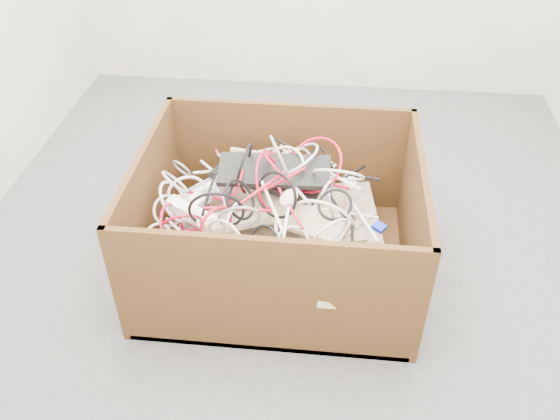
# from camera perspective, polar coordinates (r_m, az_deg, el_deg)

# --- Properties ---
(ground) EXTENTS (3.00, 3.00, 0.00)m
(ground) POSITION_cam_1_polar(r_m,az_deg,el_deg) (2.77, 1.58, -1.68)
(ground) COLOR #4B4B4D
(ground) RESTS_ON ground
(cardboard_box) EXTENTS (1.11, 0.93, 0.56)m
(cardboard_box) POSITION_cam_1_polar(r_m,az_deg,el_deg) (2.48, -0.38, -3.04)
(cardboard_box) COLOR #38250E
(cardboard_box) RESTS_ON ground
(keyboard_pile) EXTENTS (0.87, 0.88, 0.34)m
(keyboard_pile) POSITION_cam_1_polar(r_m,az_deg,el_deg) (2.40, -0.66, -0.30)
(keyboard_pile) COLOR beige
(keyboard_pile) RESTS_ON cardboard_box
(mice_scatter) EXTENTS (0.72, 0.54, 0.18)m
(mice_scatter) POSITION_cam_1_polar(r_m,az_deg,el_deg) (2.38, -1.38, 1.50)
(mice_scatter) COLOR beige
(mice_scatter) RESTS_ON keyboard_pile
(power_strip_left) EXTENTS (0.25, 0.27, 0.13)m
(power_strip_left) POSITION_cam_1_polar(r_m,az_deg,el_deg) (2.42, -5.64, 2.76)
(power_strip_left) COLOR white
(power_strip_left) RESTS_ON keyboard_pile
(power_strip_right) EXTENTS (0.31, 0.17, 0.10)m
(power_strip_right) POSITION_cam_1_polar(r_m,az_deg,el_deg) (2.31, -7.73, -0.80)
(power_strip_right) COLOR white
(power_strip_right) RESTS_ON keyboard_pile
(vga_plug) EXTENTS (0.06, 0.06, 0.03)m
(vga_plug) POSITION_cam_1_polar(r_m,az_deg,el_deg) (2.26, 9.66, -1.65)
(vga_plug) COLOR #0D23CC
(vga_plug) RESTS_ON keyboard_pile
(cable_tangle) EXTENTS (0.92, 0.82, 0.44)m
(cable_tangle) POSITION_cam_1_polar(r_m,az_deg,el_deg) (2.33, -1.86, 1.97)
(cable_tangle) COLOR black
(cable_tangle) RESTS_ON keyboard_pile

